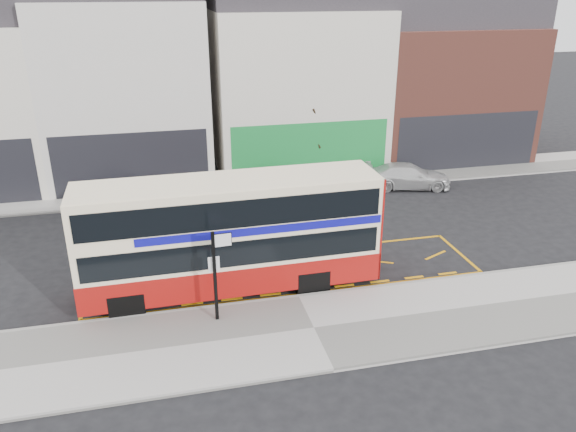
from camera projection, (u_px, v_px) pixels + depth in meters
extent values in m
plane|color=black|center=(296.00, 294.00, 19.13)|extent=(120.00, 120.00, 0.00)
cube|color=#A9A5A0|center=(314.00, 330.00, 17.03)|extent=(40.00, 4.00, 0.15)
cube|color=gray|center=(298.00, 297.00, 18.76)|extent=(40.00, 0.15, 0.15)
cube|color=#A9A5A0|center=(245.00, 186.00, 28.98)|extent=(50.00, 3.00, 0.15)
cube|color=beige|center=(128.00, 90.00, 29.71)|extent=(8.00, 8.00, 9.00)
cube|color=black|center=(132.00, 165.00, 27.25)|extent=(7.36, 0.06, 3.20)
cube|color=black|center=(132.00, 169.00, 27.35)|extent=(5.60, 0.04, 2.00)
cube|color=beige|center=(293.00, 88.00, 31.69)|extent=(9.00, 8.00, 8.50)
cube|color=#167D34|center=(311.00, 153.00, 29.14)|extent=(8.28, 0.06, 3.20)
cube|color=black|center=(310.00, 157.00, 29.23)|extent=(6.30, 0.04, 2.00)
cube|color=brown|center=(438.00, 91.00, 33.77)|extent=(9.00, 8.00, 7.50)
cube|color=#28262B|center=(446.00, 9.00, 31.97)|extent=(9.00, 7.20, 1.80)
cube|color=black|center=(467.00, 143.00, 31.02)|extent=(8.28, 0.06, 3.20)
cube|color=black|center=(467.00, 146.00, 31.12)|extent=(6.30, 0.04, 2.00)
cube|color=#FBE8BF|center=(230.00, 232.00, 18.64)|extent=(9.92, 2.41, 3.64)
cube|color=maroon|center=(232.00, 268.00, 19.15)|extent=(9.96, 2.45, 0.99)
cube|color=maroon|center=(369.00, 218.00, 19.74)|extent=(0.10, 2.29, 3.64)
cube|color=black|center=(231.00, 239.00, 18.73)|extent=(9.53, 2.47, 0.85)
cube|color=black|center=(229.00, 202.00, 18.21)|extent=(9.53, 2.47, 0.90)
cube|color=#0F0D90|center=(257.00, 217.00, 18.66)|extent=(7.95, 2.43, 0.27)
cube|color=black|center=(76.00, 262.00, 17.71)|extent=(0.09, 2.07, 1.44)
cube|color=black|center=(69.00, 216.00, 17.11)|extent=(0.09, 2.07, 0.90)
cube|color=black|center=(73.00, 237.00, 17.39)|extent=(0.08, 1.57, 0.31)
cube|color=#FBE8BF|center=(228.00, 182.00, 17.95)|extent=(9.92, 2.32, 0.11)
cylinder|color=black|center=(127.00, 305.00, 17.60)|extent=(0.90, 0.27, 0.90)
cylinder|color=black|center=(127.00, 275.00, 19.40)|extent=(0.90, 0.27, 0.90)
cylinder|color=black|center=(313.00, 282.00, 18.98)|extent=(0.90, 0.27, 0.90)
cylinder|color=black|center=(298.00, 256.00, 20.77)|extent=(0.90, 0.27, 0.90)
cube|color=black|center=(215.00, 277.00, 16.87)|extent=(0.10, 0.10, 2.96)
cube|color=white|center=(223.00, 240.00, 16.49)|extent=(0.54, 0.07, 0.43)
cube|color=white|center=(214.00, 264.00, 16.77)|extent=(0.35, 0.05, 0.49)
imported|color=silver|center=(119.00, 195.00, 25.98)|extent=(4.19, 1.76, 1.41)
imported|color=#36373D|center=(281.00, 184.00, 27.66)|extent=(3.81, 1.38, 1.25)
imported|color=silver|center=(408.00, 176.00, 28.76)|extent=(4.57, 2.67, 1.24)
cylinder|color=#322516|center=(312.00, 161.00, 30.16)|extent=(0.24, 0.24, 1.84)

